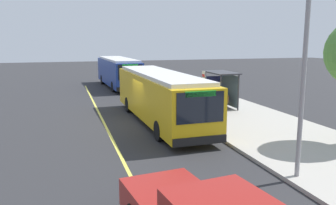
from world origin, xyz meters
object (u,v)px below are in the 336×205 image
object	(u,v)px
transit_bus_main	(160,95)
pedestrian_commuter	(198,100)
waiting_bench	(221,101)
route_sign_post	(204,87)
transit_bus_second	(118,71)

from	to	relation	value
transit_bus_main	pedestrian_commuter	xyz separation A→B (m)	(-0.55, 2.60, -0.50)
waiting_bench	pedestrian_commuter	xyz separation A→B (m)	(1.93, -2.48, 0.48)
transit_bus_main	route_sign_post	bearing A→B (deg)	97.58
route_sign_post	pedestrian_commuter	size ratio (longest dim) A/B	1.66
transit_bus_second	pedestrian_commuter	world-z (taller)	transit_bus_second
route_sign_post	pedestrian_commuter	distance (m)	0.90
waiting_bench	route_sign_post	bearing A→B (deg)	-46.37
transit_bus_main	pedestrian_commuter	distance (m)	2.70
transit_bus_main	pedestrian_commuter	bearing A→B (deg)	101.96
waiting_bench	pedestrian_commuter	world-z (taller)	pedestrian_commuter
route_sign_post	pedestrian_commuter	xyz separation A→B (m)	(-0.17, -0.28, -0.84)
transit_bus_second	route_sign_post	bearing A→B (deg)	10.32
transit_bus_main	transit_bus_second	bearing A→B (deg)	179.92
transit_bus_second	route_sign_post	size ratio (longest dim) A/B	3.85
route_sign_post	waiting_bench	bearing A→B (deg)	133.63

